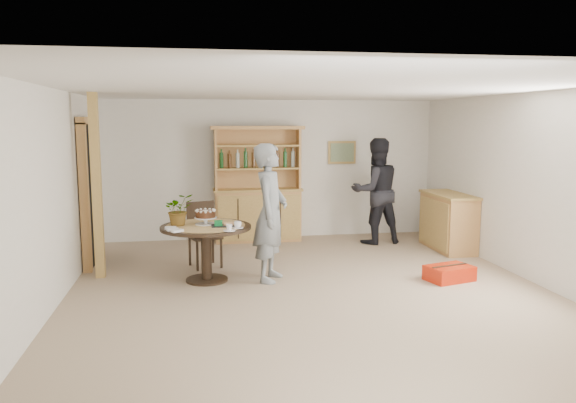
# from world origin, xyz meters

# --- Properties ---
(ground) EXTENTS (7.00, 7.00, 0.00)m
(ground) POSITION_xyz_m (0.00, 0.00, 0.00)
(ground) COLOR tan
(ground) RESTS_ON ground
(room_shell) EXTENTS (6.04, 7.04, 2.52)m
(room_shell) POSITION_xyz_m (0.00, 0.01, 1.74)
(room_shell) COLOR white
(room_shell) RESTS_ON ground
(doorway) EXTENTS (0.13, 1.10, 2.18)m
(doorway) POSITION_xyz_m (-2.93, 2.00, 1.11)
(doorway) COLOR black
(doorway) RESTS_ON ground
(pine_post) EXTENTS (0.12, 0.12, 2.50)m
(pine_post) POSITION_xyz_m (-2.70, 1.20, 1.25)
(pine_post) COLOR tan
(pine_post) RESTS_ON ground
(hutch) EXTENTS (1.62, 0.54, 2.04)m
(hutch) POSITION_xyz_m (-0.30, 3.24, 0.69)
(hutch) COLOR tan
(hutch) RESTS_ON ground
(sideboard) EXTENTS (0.54, 1.26, 0.94)m
(sideboard) POSITION_xyz_m (2.74, 2.00, 0.47)
(sideboard) COLOR tan
(sideboard) RESTS_ON ground
(dining_table) EXTENTS (1.20, 1.20, 0.76)m
(dining_table) POSITION_xyz_m (-1.27, 0.78, 0.60)
(dining_table) COLOR black
(dining_table) RESTS_ON ground
(dining_chair) EXTENTS (0.53, 0.53, 0.95)m
(dining_chair) POSITION_xyz_m (-1.29, 1.61, 0.54)
(dining_chair) COLOR black
(dining_chair) RESTS_ON ground
(birthday_cake) EXTENTS (0.30, 0.30, 0.20)m
(birthday_cake) POSITION_xyz_m (-1.27, 0.83, 0.88)
(birthday_cake) COLOR white
(birthday_cake) RESTS_ON dining_table
(flower_vase) EXTENTS (0.47, 0.44, 0.42)m
(flower_vase) POSITION_xyz_m (-1.62, 0.83, 0.97)
(flower_vase) COLOR #3F7233
(flower_vase) RESTS_ON dining_table
(gift_tray) EXTENTS (0.30, 0.20, 0.08)m
(gift_tray) POSITION_xyz_m (-1.05, 0.66, 0.79)
(gift_tray) COLOR black
(gift_tray) RESTS_ON dining_table
(coffee_cup_a) EXTENTS (0.15, 0.15, 0.09)m
(coffee_cup_a) POSITION_xyz_m (-0.87, 0.50, 0.80)
(coffee_cup_a) COLOR white
(coffee_cup_a) RESTS_ON dining_table
(coffee_cup_b) EXTENTS (0.15, 0.15, 0.08)m
(coffee_cup_b) POSITION_xyz_m (-0.99, 0.33, 0.79)
(coffee_cup_b) COLOR white
(coffee_cup_b) RESTS_ON dining_table
(napkins) EXTENTS (0.24, 0.33, 0.03)m
(napkins) POSITION_xyz_m (-1.68, 0.47, 0.77)
(napkins) COLOR white
(napkins) RESTS_ON dining_table
(teen_boy) EXTENTS (0.65, 0.78, 1.84)m
(teen_boy) POSITION_xyz_m (-0.42, 0.68, 0.92)
(teen_boy) COLOR slate
(teen_boy) RESTS_ON ground
(adult_person) EXTENTS (0.97, 0.80, 1.84)m
(adult_person) POSITION_xyz_m (1.70, 2.68, 0.92)
(adult_person) COLOR black
(adult_person) RESTS_ON ground
(red_suitcase) EXTENTS (0.69, 0.55, 0.21)m
(red_suitcase) POSITION_xyz_m (1.94, 0.25, 0.10)
(red_suitcase) COLOR red
(red_suitcase) RESTS_ON ground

